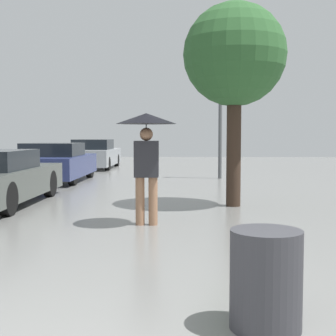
% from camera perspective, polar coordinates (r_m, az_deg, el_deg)
% --- Properties ---
extents(pedestrian, '(0.95, 0.95, 1.78)m').
position_cam_1_polar(pedestrian, '(7.40, -2.66, 3.64)').
color(pedestrian, '#9E7051').
rests_on(pedestrian, ground_plane).
extents(parked_car_third, '(1.88, 4.07, 1.20)m').
position_cam_1_polar(parked_car_third, '(15.11, -13.63, 0.61)').
color(parked_car_third, navy).
rests_on(parked_car_third, ground_plane).
extents(parked_car_farthest, '(1.78, 4.45, 1.27)m').
position_cam_1_polar(parked_car_farthest, '(20.89, -8.99, 1.61)').
color(parked_car_farthest, '#9EA3A8').
rests_on(parked_car_farthest, ground_plane).
extents(tree, '(2.05, 2.05, 4.06)m').
position_cam_1_polar(tree, '(9.64, 8.12, 13.29)').
color(tree, '#38281E').
rests_on(tree, ground_plane).
extents(street_lamp, '(0.28, 0.28, 4.02)m').
position_cam_1_polar(street_lamp, '(15.74, 6.40, 7.70)').
color(street_lamp, '#515456').
rests_on(street_lamp, ground_plane).
extents(trash_bin, '(0.53, 0.53, 0.73)m').
position_cam_1_polar(trash_bin, '(3.60, 11.83, -13.15)').
color(trash_bin, '#38383D').
rests_on(trash_bin, ground_plane).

